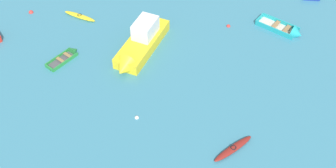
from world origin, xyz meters
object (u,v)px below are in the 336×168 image
Objects in this scene: kayak_maroon_back_row_left at (233,149)px; mooring_buoy_between_boats_left at (228,26)px; kayak_yellow_outer_right at (80,16)px; rowboat_turquoise_near_left at (289,31)px; mooring_buoy_central at (137,118)px; mooring_buoy_far_field at (31,13)px; rowboat_green_center at (69,55)px; motor_launch_yellow_far_back at (140,44)px.

mooring_buoy_between_boats_left is (3.42, 12.29, -0.15)m from kayak_maroon_back_row_left.
rowboat_turquoise_near_left is at bearing -17.70° from kayak_yellow_outer_right.
mooring_buoy_central is (-5.68, 3.78, -0.15)m from kayak_maroon_back_row_left.
rowboat_turquoise_near_left reaches higher than mooring_buoy_between_boats_left.
mooring_buoy_central is (7.63, -13.74, 0.00)m from mooring_buoy_far_field.
mooring_buoy_far_field is at bearing 119.05° from mooring_buoy_central.
kayak_maroon_back_row_left is at bearing -47.65° from rowboat_green_center.
motor_launch_yellow_far_back reaches higher than rowboat_turquoise_near_left.
mooring_buoy_between_boats_left is 1.17× the size of mooring_buoy_central.
kayak_yellow_outer_right is 8.33× the size of mooring_buoy_between_boats_left.
mooring_buoy_central is (-13.80, -6.69, -0.20)m from rowboat_turquoise_near_left.
motor_launch_yellow_far_back reaches higher than kayak_yellow_outer_right.
rowboat_green_center is (-10.07, 11.05, -0.01)m from kayak_maroon_back_row_left.
motor_launch_yellow_far_back is 16.18× the size of mooring_buoy_far_field.
mooring_buoy_between_boats_left is at bearing 12.63° from motor_launch_yellow_far_back.
motor_launch_yellow_far_back is at bearing -38.40° from mooring_buoy_far_field.
mooring_buoy_between_boats_left is at bearing 74.45° from kayak_maroon_back_row_left.
mooring_buoy_far_field is at bearing 116.65° from rowboat_green_center.
mooring_buoy_between_boats_left is at bearing 43.07° from mooring_buoy_central.
kayak_maroon_back_row_left reaches higher than mooring_buoy_between_boats_left.
kayak_maroon_back_row_left is 22.01m from mooring_buoy_far_field.
kayak_maroon_back_row_left is at bearing -127.80° from rowboat_turquoise_near_left.
rowboat_turquoise_near_left is 13.27× the size of mooring_buoy_central.
motor_launch_yellow_far_back is 2.42× the size of rowboat_green_center.
motor_launch_yellow_far_back is at bearing 113.09° from kayak_maroon_back_row_left.
rowboat_green_center is at bearing 178.17° from rowboat_turquoise_near_left.
rowboat_turquoise_near_left reaches higher than rowboat_green_center.
rowboat_green_center is at bearing -101.73° from kayak_yellow_outer_right.
kayak_maroon_back_row_left is at bearing -66.91° from motor_launch_yellow_far_back.
mooring_buoy_central is at bearing 146.40° from kayak_maroon_back_row_left.
rowboat_turquoise_near_left is 18.03m from kayak_yellow_outer_right.
motor_launch_yellow_far_back is (-12.60, 0.05, 0.53)m from rowboat_turquoise_near_left.
kayak_yellow_outer_right is (-4.57, 5.44, -0.58)m from motor_launch_yellow_far_back.
mooring_buoy_far_field is (-13.32, 17.52, -0.15)m from kayak_maroon_back_row_left.
kayak_yellow_outer_right is (-9.06, 15.95, -0.00)m from kayak_maroon_back_row_left.
rowboat_turquoise_near_left is at bearing 25.87° from mooring_buoy_central.
kayak_maroon_back_row_left is 7.38× the size of mooring_buoy_far_field.
kayak_yellow_outer_right is at bearing 78.27° from rowboat_green_center.
rowboat_green_center is at bearing 132.35° from kayak_maroon_back_row_left.
rowboat_turquoise_near_left is at bearing -18.20° from mooring_buoy_far_field.
motor_launch_yellow_far_back is 19.91× the size of mooring_buoy_between_boats_left.
kayak_yellow_outer_right is (-17.18, 5.48, -0.05)m from rowboat_turquoise_near_left.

